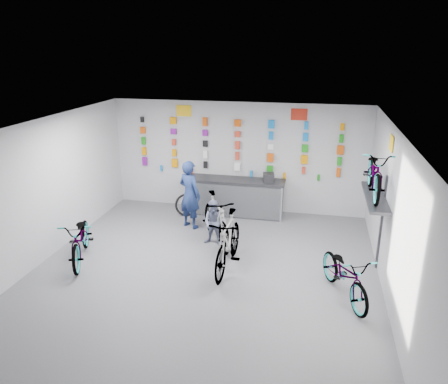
% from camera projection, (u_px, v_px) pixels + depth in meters
% --- Properties ---
extents(floor, '(8.00, 8.00, 0.00)m').
position_uv_depth(floor, '(201.00, 278.00, 8.74)').
color(floor, '#4C4C50').
rests_on(floor, ground).
extents(ceiling, '(8.00, 8.00, 0.00)m').
position_uv_depth(ceiling, '(198.00, 129.00, 7.77)').
color(ceiling, white).
rests_on(ceiling, wall_back).
extents(wall_back, '(7.00, 0.00, 7.00)m').
position_uv_depth(wall_back, '(238.00, 157.00, 11.96)').
color(wall_back, '#BAB9BC').
rests_on(wall_back, floor).
extents(wall_front, '(7.00, 0.00, 7.00)m').
position_uv_depth(wall_front, '(99.00, 341.00, 4.56)').
color(wall_front, '#BAB9BC').
rests_on(wall_front, floor).
extents(wall_left, '(0.00, 8.00, 8.00)m').
position_uv_depth(wall_left, '(35.00, 195.00, 8.96)').
color(wall_left, '#BAB9BC').
rests_on(wall_left, floor).
extents(wall_right, '(0.00, 8.00, 8.00)m').
position_uv_depth(wall_right, '(394.00, 223.00, 7.56)').
color(wall_right, '#BAB9BC').
rests_on(wall_right, floor).
extents(counter, '(2.70, 0.66, 1.00)m').
position_uv_depth(counter, '(234.00, 197.00, 11.86)').
color(counter, black).
rests_on(counter, floor).
extents(merch_wall, '(5.56, 0.08, 1.57)m').
position_uv_depth(merch_wall, '(239.00, 148.00, 11.79)').
color(merch_wall, '#781088').
rests_on(merch_wall, wall_back).
extents(wall_bracket, '(0.39, 1.90, 2.00)m').
position_uv_depth(wall_bracket, '(376.00, 201.00, 8.72)').
color(wall_bracket, '#333338').
rests_on(wall_bracket, wall_right).
extents(sign_left, '(0.42, 0.02, 0.30)m').
position_uv_depth(sign_left, '(184.00, 111.00, 11.85)').
color(sign_left, yellow).
rests_on(sign_left, wall_back).
extents(sign_right, '(0.42, 0.02, 0.30)m').
position_uv_depth(sign_right, '(299.00, 114.00, 11.23)').
color(sign_right, red).
rests_on(sign_right, wall_back).
extents(sign_side, '(0.02, 0.40, 0.30)m').
position_uv_depth(sign_side, '(391.00, 143.00, 8.31)').
color(sign_side, yellow).
rests_on(sign_side, wall_right).
extents(bike_left, '(1.30, 2.01, 1.00)m').
position_uv_depth(bike_left, '(81.00, 239.00, 9.32)').
color(bike_left, gray).
rests_on(bike_left, floor).
extents(bike_center, '(0.64, 2.01, 1.20)m').
position_uv_depth(bike_center, '(228.00, 242.00, 8.92)').
color(bike_center, gray).
rests_on(bike_center, floor).
extents(bike_right, '(1.28, 1.90, 0.94)m').
position_uv_depth(bike_right, '(345.00, 274.00, 7.94)').
color(bike_right, gray).
rests_on(bike_right, floor).
extents(bike_service, '(1.45, 1.98, 1.18)m').
position_uv_depth(bike_service, '(216.00, 219.00, 10.10)').
color(bike_service, gray).
rests_on(bike_service, floor).
extents(bike_wall, '(0.63, 1.80, 0.95)m').
position_uv_depth(bike_wall, '(375.00, 173.00, 8.54)').
color(bike_wall, gray).
rests_on(bike_wall, wall_bracket).
extents(clerk, '(0.75, 0.65, 1.74)m').
position_uv_depth(clerk, '(190.00, 194.00, 10.91)').
color(clerk, navy).
rests_on(clerk, floor).
extents(customer, '(0.59, 0.49, 1.08)m').
position_uv_depth(customer, '(214.00, 223.00, 10.03)').
color(customer, slate).
rests_on(customer, floor).
extents(spare_wheel, '(0.65, 0.39, 0.62)m').
position_uv_depth(spare_wheel, '(186.00, 205.00, 11.83)').
color(spare_wheel, black).
rests_on(spare_wheel, floor).
extents(register, '(0.33, 0.35, 0.22)m').
position_uv_depth(register, '(269.00, 177.00, 11.49)').
color(register, black).
rests_on(register, counter).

